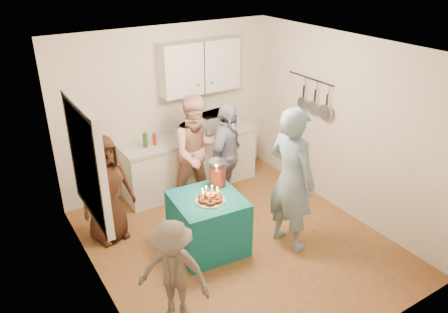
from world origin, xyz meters
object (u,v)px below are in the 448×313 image
woman_back_right (226,157)px  party_table (208,223)px  child_near_left (173,273)px  punch_jar (218,174)px  counter (190,163)px  man_birthday (291,180)px  microwave (213,122)px  woman_back_left (106,189)px  woman_back_center (198,153)px

woman_back_right → party_table: bearing=-170.4°
child_near_left → punch_jar: bearing=88.6°
counter → punch_jar: 1.48m
man_birthday → microwave: bearing=-11.0°
punch_jar → woman_back_left: 1.48m
counter → microwave: size_ratio=4.20×
woman_back_center → child_near_left: woman_back_center is taller
punch_jar → woman_back_center: size_ratio=0.20×
counter → party_table: (-0.59, -1.58, -0.05)m
microwave → counter: bearing=171.8°
punch_jar → child_near_left: bearing=-137.9°
microwave → child_near_left: child_near_left is taller
party_table → punch_jar: size_ratio=2.50×
party_table → man_birthday: (0.95, -0.47, 0.59)m
punch_jar → child_near_left: child_near_left is taller
counter → man_birthday: bearing=-80.0°
party_table → child_near_left: child_near_left is taller
microwave → woman_back_right: (-0.27, -0.82, -0.23)m
microwave → woman_back_center: bearing=-145.9°
woman_back_left → woman_back_center: 1.46m
party_table → punch_jar: 0.66m
woman_back_center → child_near_left: size_ratio=1.45×
woman_back_center → woman_back_left: bearing=-165.7°
microwave → woman_back_center: 0.82m
woman_back_right → child_near_left: (-1.67, -1.62, -0.22)m
woman_back_center → woman_back_right: bearing=-31.5°
microwave → woman_back_right: woman_back_right is taller
woman_back_left → child_near_left: woman_back_left is taller
woman_back_left → woman_back_right: bearing=-13.6°
punch_jar → woman_back_right: woman_back_right is taller
woman_back_right → counter: bearing=66.8°
microwave → woman_back_right: 0.89m
microwave → child_near_left: bearing=-136.8°
microwave → party_table: size_ratio=0.62×
punch_jar → woman_back_right: (0.48, 0.54, -0.11)m
party_table → man_birthday: size_ratio=0.44×
child_near_left → woman_back_center: bearing=101.1°
counter → microwave: microwave is taller
counter → child_near_left: bearing=-121.6°
counter → woman_back_right: size_ratio=1.34×
woman_back_center → counter: bearing=84.0°
woman_back_center → microwave: bearing=51.6°
microwave → man_birthday: 2.05m
party_table → child_near_left: 1.27m
counter → woman_back_left: bearing=-157.4°
microwave → child_near_left: 3.15m
child_near_left → woman_back_left: bearing=139.8°
party_table → woman_back_right: (0.76, 0.76, 0.44)m
counter → child_near_left: size_ratio=1.82×
microwave → woman_back_left: (-2.04, -0.67, -0.30)m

